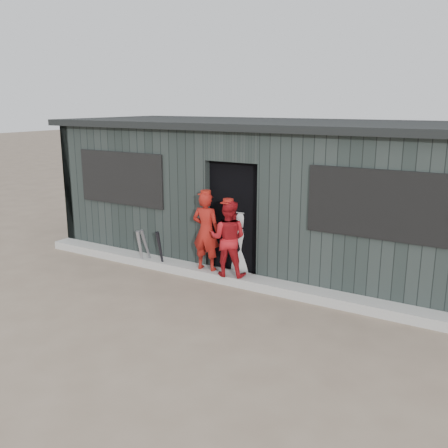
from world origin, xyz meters
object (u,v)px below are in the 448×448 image
Objects in this scene: player_red_right at (228,238)px; dugout at (270,191)px; player_red_left at (206,231)px; bat_mid at (147,248)px; player_grey_back at (243,243)px; bat_right at (160,251)px; bat_left at (140,249)px.

dugout reaches higher than player_red_right.
player_red_right is (0.47, -0.06, -0.04)m from player_red_left.
player_red_right is (1.73, 0.01, 0.43)m from bat_mid.
player_red_right is 1.09× the size of player_grey_back.
dugout is at bearing -107.75° from player_red_left.
bat_right is (0.35, -0.04, 0.01)m from bat_mid.
bat_left is 0.12m from bat_mid.
bat_left is 0.53× the size of player_red_left.
dugout is (1.62, 1.77, 0.93)m from bat_mid.
player_red_left is 0.16× the size of dugout.
player_grey_back is 0.14× the size of dugout.
bat_left is 0.09× the size of dugout.
bat_right is at bearing -13.45° from player_red_right.
player_red_right is at bearing -86.31° from dugout.
player_grey_back is at bearing -141.71° from player_red_left.
bat_mid is 1.35m from player_red_left.
bat_right is 1.02m from player_red_left.
bat_left is at bearing 10.76° from player_grey_back.
bat_right is 0.58× the size of player_red_right.
bat_mid is at bearing 56.06° from bat_left.
player_red_right reaches higher than bat_right.
player_red_right reaches higher than bat_left.
player_red_right reaches higher than player_grey_back.
dugout reaches higher than bat_left.
dugout is (1.69, 1.87, 0.93)m from bat_left.
bat_right is 0.63× the size of player_grey_back.
player_red_left reaches higher than bat_right.
bat_right reaches higher than bat_left.
player_red_right is 0.55m from player_grey_back.
bat_left is at bearing -172.37° from bat_right.
player_red_right is at bearing 81.94° from player_grey_back.
bat_mid is 0.36m from bat_right.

